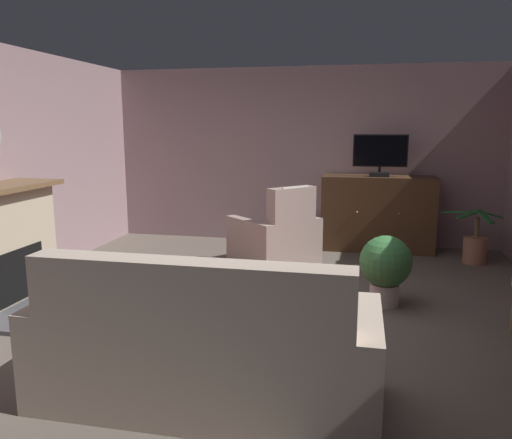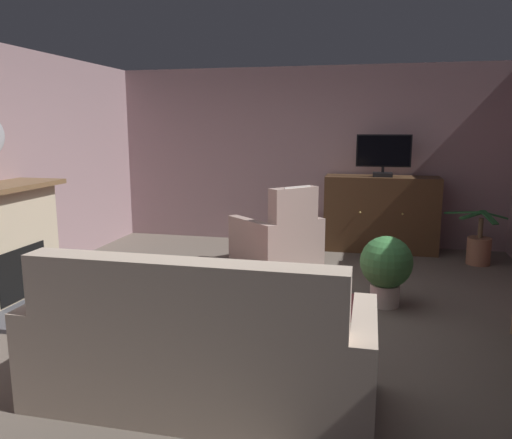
% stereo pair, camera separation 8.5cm
% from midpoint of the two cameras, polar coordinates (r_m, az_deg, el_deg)
% --- Properties ---
extents(ground_plane, '(6.44, 6.98, 0.04)m').
position_cam_midpoint_polar(ground_plane, '(4.87, 0.94, -11.14)').
color(ground_plane, '#665B51').
extents(wall_back, '(6.44, 0.10, 2.66)m').
position_cam_midpoint_polar(wall_back, '(7.73, 5.99, 7.20)').
color(wall_back, gray).
rests_on(wall_back, ground_plane).
extents(rug_central, '(2.15, 1.77, 0.01)m').
position_cam_midpoint_polar(rug_central, '(4.81, -0.26, -11.08)').
color(rug_central, '#9E474C').
rests_on(rug_central, ground_plane).
extents(fireplace, '(0.96, 1.46, 1.21)m').
position_cam_midpoint_polar(fireplace, '(5.67, -26.66, -2.79)').
color(fireplace, '#4C4C51').
rests_on(fireplace, ground_plane).
extents(tv_cabinet, '(1.59, 0.55, 1.08)m').
position_cam_midpoint_polar(tv_cabinet, '(7.43, 14.36, 0.47)').
color(tv_cabinet, '#352315').
rests_on(tv_cabinet, ground_plane).
extents(television, '(0.75, 0.20, 0.59)m').
position_cam_midpoint_polar(television, '(7.28, 14.69, 7.22)').
color(television, black).
rests_on(television, tv_cabinet).
extents(coffee_table, '(0.99, 0.66, 0.42)m').
position_cam_midpoint_polar(coffee_table, '(4.37, -3.44, -8.25)').
color(coffee_table, '#422B19').
rests_on(coffee_table, ground_plane).
extents(tv_remote, '(0.18, 0.09, 0.02)m').
position_cam_midpoint_polar(tv_remote, '(4.35, -1.10, -7.52)').
color(tv_remote, black).
rests_on(tv_remote, coffee_table).
extents(folded_newspaper, '(0.33, 0.27, 0.01)m').
position_cam_midpoint_polar(folded_newspaper, '(4.46, -4.51, -7.22)').
color(folded_newspaper, silver).
rests_on(folded_newspaper, coffee_table).
extents(sofa_floral, '(2.20, 0.89, 1.04)m').
position_cam_midpoint_polar(sofa_floral, '(3.33, -5.83, -15.09)').
color(sofa_floral, '#C6B29E').
rests_on(sofa_floral, ground_plane).
extents(armchair_facing_sofa, '(1.28, 1.28, 1.06)m').
position_cam_midpoint_polar(armchair_facing_sofa, '(6.54, 2.98, -2.29)').
color(armchair_facing_sofa, '#A3897F').
rests_on(armchair_facing_sofa, ground_plane).
extents(potted_plant_on_hearth_side, '(0.52, 0.52, 0.71)m').
position_cam_midpoint_polar(potted_plant_on_hearth_side, '(5.17, 15.11, -5.14)').
color(potted_plant_on_hearth_side, beige).
rests_on(potted_plant_on_hearth_side, ground_plane).
extents(potted_plant_leafy_by_curtain, '(0.75, 0.72, 0.72)m').
position_cam_midpoint_polar(potted_plant_leafy_by_curtain, '(7.16, 24.41, -2.91)').
color(potted_plant_leafy_by_curtain, '#99664C').
rests_on(potted_plant_leafy_by_curtain, ground_plane).
extents(cat, '(0.26, 0.69, 0.24)m').
position_cam_midpoint_polar(cat, '(4.94, -16.05, -9.56)').
color(cat, tan).
rests_on(cat, ground_plane).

